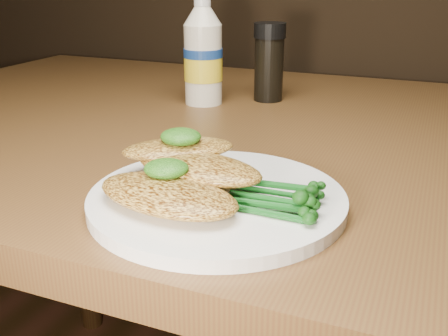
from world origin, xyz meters
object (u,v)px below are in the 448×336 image
at_px(dining_table, 220,334).
at_px(plate, 217,199).
at_px(pepper_grinder, 269,62).
at_px(mayo_bottle, 203,49).

distance_m(dining_table, plate, 0.48).
relative_size(plate, pepper_grinder, 1.91).
distance_m(mayo_bottle, pepper_grinder, 0.11).
distance_m(plate, pepper_grinder, 0.42).
relative_size(dining_table, mayo_bottle, 6.95).
height_order(plate, pepper_grinder, pepper_grinder).
xyz_separation_m(mayo_bottle, pepper_grinder, (0.09, 0.06, -0.02)).
bearing_deg(dining_table, mayo_bottle, 126.22).
bearing_deg(pepper_grinder, dining_table, -100.61).
height_order(plate, mayo_bottle, mayo_bottle).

